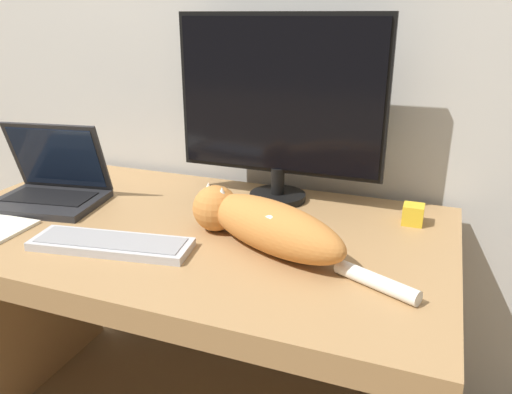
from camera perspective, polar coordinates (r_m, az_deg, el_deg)
name	(u,v)px	position (r m, az deg, el deg)	size (l,w,h in m)	color
desk	(189,277)	(1.40, -7.63, -9.04)	(1.36, 0.77, 0.72)	#A37A4C
monitor	(279,105)	(1.42, 2.67, 10.51)	(0.60, 0.17, 0.53)	black
laptop	(51,187)	(1.57, -22.35, 1.04)	(0.33, 0.27, 0.23)	#232326
external_keyboard	(111,244)	(1.23, -16.21, -5.17)	(0.40, 0.17, 0.02)	#BCBCC1
cat	(263,223)	(1.17, 0.85, -2.99)	(0.58, 0.29, 0.12)	#C67A38
small_toy	(413,214)	(1.38, 17.51, -1.91)	(0.05, 0.05, 0.05)	gold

